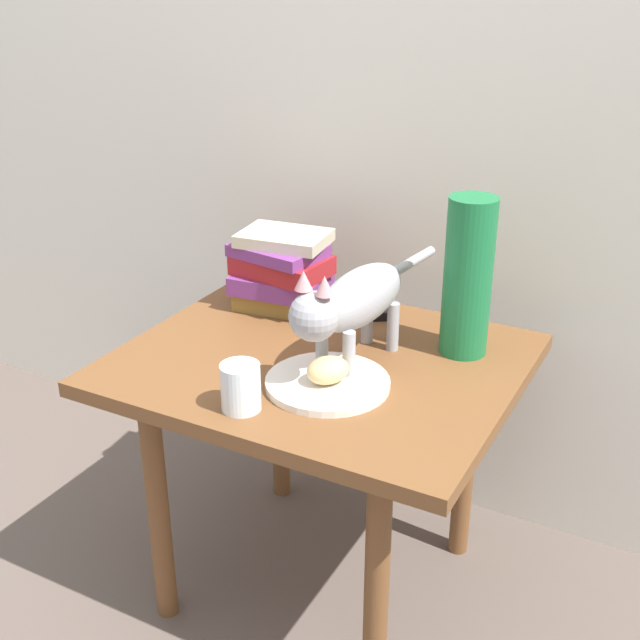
{
  "coord_description": "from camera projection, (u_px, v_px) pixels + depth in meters",
  "views": [
    {
      "loc": [
        0.67,
        -1.26,
        1.28
      ],
      "look_at": [
        0.0,
        0.0,
        0.64
      ],
      "focal_mm": 45.66,
      "sensor_mm": 36.0,
      "label": 1
    }
  ],
  "objects": [
    {
      "name": "green_vase",
      "position": [
        468.0,
        277.0,
        1.55
      ],
      "size": [
        0.09,
        0.09,
        0.32
      ],
      "primitive_type": "cylinder",
      "color": "#196B38",
      "rests_on": "side_table"
    },
    {
      "name": "bread_roll",
      "position": [
        328.0,
        370.0,
        1.46
      ],
      "size": [
        0.09,
        0.1,
        0.05
      ],
      "primitive_type": "ellipsoid",
      "rotation": [
        0.0,
        0.0,
        0.99
      ],
      "color": "#E0BC7A",
      "rests_on": "plate"
    },
    {
      "name": "plate",
      "position": [
        328.0,
        383.0,
        1.48
      ],
      "size": [
        0.23,
        0.23,
        0.01
      ],
      "primitive_type": "cylinder",
      "color": "silver",
      "rests_on": "side_table"
    },
    {
      "name": "cat",
      "position": [
        352.0,
        302.0,
        1.51
      ],
      "size": [
        0.12,
        0.48,
        0.23
      ],
      "color": "#99999E",
      "rests_on": "side_table"
    },
    {
      "name": "tv_remote",
      "position": [
        359.0,
        314.0,
        1.76
      ],
      "size": [
        0.15,
        0.11,
        0.02
      ],
      "primitive_type": "cube",
      "rotation": [
        0.0,
        0.0,
        0.52
      ],
      "color": "black",
      "rests_on": "side_table"
    },
    {
      "name": "ground_plane",
      "position": [
        320.0,
        578.0,
        1.82
      ],
      "size": [
        6.0,
        6.0,
        0.0
      ],
      "primitive_type": "plane",
      "color": "brown"
    },
    {
      "name": "side_table",
      "position": [
        320.0,
        391.0,
        1.63
      ],
      "size": [
        0.76,
        0.64,
        0.56
      ],
      "color": "brown",
      "rests_on": "ground"
    },
    {
      "name": "candle_jar",
      "position": [
        241.0,
        389.0,
        1.4
      ],
      "size": [
        0.07,
        0.07,
        0.08
      ],
      "color": "silver",
      "rests_on": "side_table"
    },
    {
      "name": "book_stack",
      "position": [
        282.0,
        271.0,
        1.79
      ],
      "size": [
        0.21,
        0.18,
        0.17
      ],
      "color": "olive",
      "rests_on": "side_table"
    },
    {
      "name": "back_panel",
      "position": [
        417.0,
        46.0,
        1.72
      ],
      "size": [
        4.0,
        0.04,
        2.2
      ],
      "primitive_type": "cube",
      "color": "silver",
      "rests_on": "ground"
    }
  ]
}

